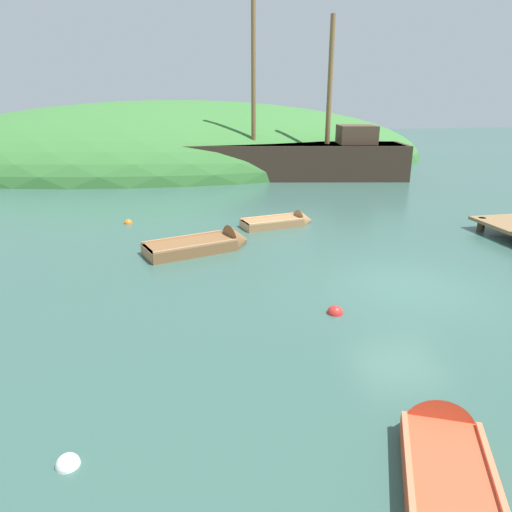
# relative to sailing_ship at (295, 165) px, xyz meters

# --- Properties ---
(ground_plane) EXTENTS (120.00, 120.00, 0.00)m
(ground_plane) POSITION_rel_sailing_ship_xyz_m (-2.10, -17.72, -0.82)
(ground_plane) COLOR #33564C
(shore_hill) EXTENTS (41.69, 25.48, 9.25)m
(shore_hill) POSITION_rel_sailing_ship_xyz_m (-6.98, 11.03, -0.82)
(shore_hill) COLOR #387033
(shore_hill) RESTS_ON ground
(sailing_ship) EXTENTS (16.46, 6.00, 10.94)m
(sailing_ship) POSITION_rel_sailing_ship_xyz_m (0.00, 0.00, 0.00)
(sailing_ship) COLOR #38281E
(sailing_ship) RESTS_ON ground
(rowboat_center) EXTENTS (3.12, 1.54, 0.95)m
(rowboat_center) POSITION_rel_sailing_ship_xyz_m (-3.69, -10.88, -0.74)
(rowboat_center) COLOR #9E7047
(rowboat_center) RESTS_ON ground
(rowboat_far) EXTENTS (2.67, 3.97, 1.07)m
(rowboat_far) POSITION_rel_sailing_ship_xyz_m (-4.94, -23.89, -0.73)
(rowboat_far) COLOR #C64C2D
(rowboat_far) RESTS_ON ground
(rowboat_outer_right) EXTENTS (3.83, 2.28, 1.21)m
(rowboat_outer_right) POSITION_rel_sailing_ship_xyz_m (-6.98, -13.35, -0.71)
(rowboat_outer_right) COLOR brown
(rowboat_outer_right) RESTS_ON ground
(buoy_red) EXTENTS (0.38, 0.38, 0.38)m
(buoy_red) POSITION_rel_sailing_ship_xyz_m (-4.57, -18.83, -0.82)
(buoy_red) COLOR red
(buoy_red) RESTS_ON ground
(buoy_white) EXTENTS (0.34, 0.34, 0.34)m
(buoy_white) POSITION_rel_sailing_ship_xyz_m (-9.95, -22.60, -0.82)
(buoy_white) COLOR white
(buoy_white) RESTS_ON ground
(buoy_orange) EXTENTS (0.34, 0.34, 0.34)m
(buoy_orange) POSITION_rel_sailing_ship_xyz_m (-9.78, -9.31, -0.82)
(buoy_orange) COLOR orange
(buoy_orange) RESTS_ON ground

